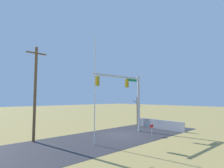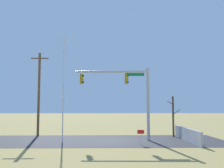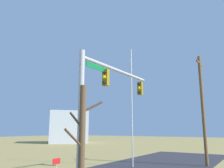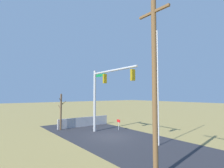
% 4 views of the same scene
% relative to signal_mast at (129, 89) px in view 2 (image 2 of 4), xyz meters
% --- Properties ---
extents(ground_plane, '(160.00, 160.00, 0.00)m').
position_rel_signal_mast_xyz_m(ground_plane, '(-1.18, -0.08, -4.75)').
color(ground_plane, '#9E894C').
extents(road_surface, '(28.00, 8.00, 0.01)m').
position_rel_signal_mast_xyz_m(road_surface, '(-5.18, -0.08, -4.75)').
color(road_surface, '#2D2D33').
rests_on(road_surface, ground_plane).
extents(sidewalk_corner, '(6.00, 6.00, 0.01)m').
position_rel_signal_mast_xyz_m(sidewalk_corner, '(2.82, -0.05, -4.75)').
color(sidewalk_corner, '#B7B5AD').
rests_on(sidewalk_corner, ground_plane).
extents(retaining_fence, '(0.20, 7.03, 1.18)m').
position_rel_signal_mast_xyz_m(retaining_fence, '(5.24, -0.62, -4.16)').
color(retaining_fence, '#A8A8AD').
rests_on(retaining_fence, ground_plane).
extents(signal_mast, '(7.01, 0.51, 6.80)m').
position_rel_signal_mast_xyz_m(signal_mast, '(0.00, 0.00, 0.00)').
color(signal_mast, '#B2B5BA').
rests_on(signal_mast, ground_plane).
extents(flagpole, '(0.10, 0.10, 9.48)m').
position_rel_signal_mast_xyz_m(flagpole, '(-5.94, -1.32, -0.01)').
color(flagpole, silver).
rests_on(flagpole, ground_plane).
extents(utility_pole, '(1.90, 0.26, 8.96)m').
position_rel_signal_mast_xyz_m(utility_pole, '(-9.41, 3.40, -0.11)').
color(utility_pole, brown).
rests_on(utility_pole, ground_plane).
extents(bare_tree, '(1.27, 1.02, 4.19)m').
position_rel_signal_mast_xyz_m(bare_tree, '(4.89, 2.65, -2.60)').
color(bare_tree, brown).
rests_on(bare_tree, ground_plane).
extents(open_sign, '(0.56, 0.04, 1.22)m').
position_rel_signal_mast_xyz_m(open_sign, '(0.74, -2.64, -3.85)').
color(open_sign, silver).
rests_on(open_sign, ground_plane).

